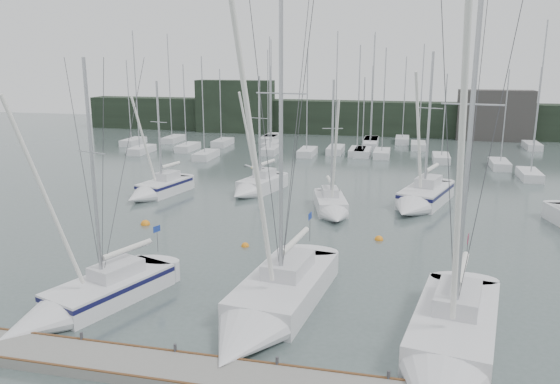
{
  "coord_description": "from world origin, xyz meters",
  "views": [
    {
      "loc": [
        6.16,
        -21.41,
        11.28
      ],
      "look_at": [
        -0.0,
        5.0,
        4.62
      ],
      "focal_mm": 35.0,
      "sensor_mm": 36.0,
      "label": 1
    }
  ],
  "objects": [
    {
      "name": "ground",
      "position": [
        0.0,
        0.0,
        0.0
      ],
      "size": [
        160.0,
        160.0,
        0.0
      ],
      "primitive_type": "plane",
      "color": "#495956",
      "rests_on": "ground"
    },
    {
      "name": "dock",
      "position": [
        0.0,
        -5.0,
        0.2
      ],
      "size": [
        24.0,
        2.0,
        0.4
      ],
      "primitive_type": "cube",
      "color": "slate",
      "rests_on": "ground"
    },
    {
      "name": "far_treeline",
      "position": [
        0.0,
        62.0,
        2.5
      ],
      "size": [
        90.0,
        4.0,
        5.0
      ],
      "primitive_type": "cube",
      "color": "black",
      "rests_on": "ground"
    },
    {
      "name": "far_building_left",
      "position": [
        -20.0,
        60.0,
        4.0
      ],
      "size": [
        12.0,
        3.0,
        8.0
      ],
      "primitive_type": "cube",
      "color": "black",
      "rests_on": "ground"
    },
    {
      "name": "far_building_right",
      "position": [
        18.0,
        60.0,
        3.5
      ],
      "size": [
        10.0,
        3.0,
        7.0
      ],
      "primitive_type": "cube",
      "color": "#3A3735",
      "rests_on": "ground"
    },
    {
      "name": "mast_forest",
      "position": [
        -4.12,
        45.64,
        0.49
      ],
      "size": [
        53.25,
        25.27,
        14.72
      ],
      "color": "silver",
      "rests_on": "ground"
    },
    {
      "name": "sailboat_near_left",
      "position": [
        -7.84,
        -1.22,
        0.53
      ],
      "size": [
        5.41,
        9.06,
        12.23
      ],
      "rotation": [
        0.0,
        0.0,
        -0.35
      ],
      "color": "silver",
      "rests_on": "ground"
    },
    {
      "name": "sailboat_near_center",
      "position": [
        0.58,
        -0.15,
        0.57
      ],
      "size": [
        4.54,
        11.61,
        16.72
      ],
      "rotation": [
        0.0,
        0.0,
        -0.12
      ],
      "color": "silver",
      "rests_on": "ground"
    },
    {
      "name": "sailboat_near_right",
      "position": [
        8.13,
        -2.09,
        0.59
      ],
      "size": [
        4.94,
        11.28,
        16.35
      ],
      "rotation": [
        0.0,
        0.0,
        -0.17
      ],
      "color": "silver",
      "rests_on": "ground"
    },
    {
      "name": "sailboat_mid_a",
      "position": [
        -14.08,
        19.4,
        0.56
      ],
      "size": [
        3.87,
        7.46,
        10.25
      ],
      "rotation": [
        0.0,
        0.0,
        -0.22
      ],
      "color": "silver",
      "rests_on": "ground"
    },
    {
      "name": "sailboat_mid_b",
      "position": [
        -6.27,
        22.21,
        0.54
      ],
      "size": [
        4.1,
        7.31,
        10.61
      ],
      "rotation": [
        0.0,
        0.0,
        -0.26
      ],
      "color": "silver",
      "rests_on": "ground"
    },
    {
      "name": "sailboat_mid_c",
      "position": [
        1.1,
        17.28,
        0.51
      ],
      "size": [
        3.72,
        6.99,
        10.46
      ],
      "rotation": [
        0.0,
        0.0,
        0.25
      ],
      "color": "silver",
      "rests_on": "ground"
    },
    {
      "name": "sailboat_mid_d",
      "position": [
        7.42,
        20.79,
        0.65
      ],
      "size": [
        5.48,
        9.51,
        12.7
      ],
      "rotation": [
        0.0,
        0.0,
        -0.31
      ],
      "color": "silver",
      "rests_on": "ground"
    },
    {
      "name": "buoy_a",
      "position": [
        -3.18,
        9.13,
        0.0
      ],
      "size": [
        0.49,
        0.49,
        0.49
      ],
      "primitive_type": "sphere",
      "color": "orange",
      "rests_on": "ground"
    },
    {
      "name": "buoy_b",
      "position": [
        4.8,
        12.26,
        0.0
      ],
      "size": [
        0.55,
        0.55,
        0.55
      ],
      "primitive_type": "sphere",
      "color": "orange",
      "rests_on": "ground"
    },
    {
      "name": "buoy_c",
      "position": [
        -11.27,
        11.89,
        0.0
      ],
      "size": [
        0.65,
        0.65,
        0.65
      ],
      "primitive_type": "sphere",
      "color": "orange",
      "rests_on": "ground"
    },
    {
      "name": "seagull",
      "position": [
        -0.18,
        0.8,
        6.72
      ],
      "size": [
        0.9,
        0.43,
        0.18
      ],
      "rotation": [
        0.0,
        0.0,
        -0.27
      ],
      "color": "silver",
      "rests_on": "ground"
    }
  ]
}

